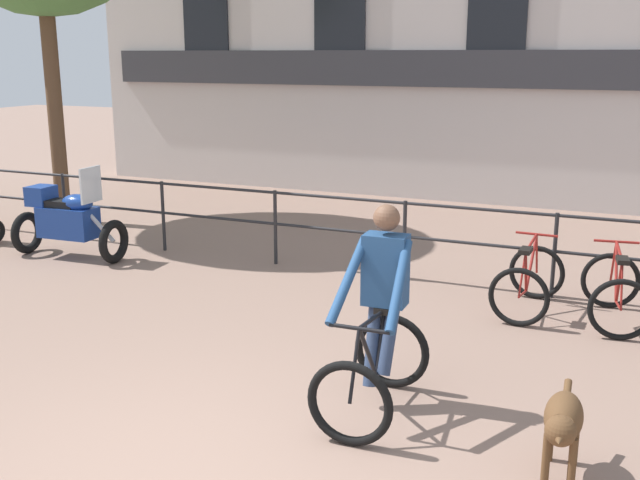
% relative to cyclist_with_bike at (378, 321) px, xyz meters
% --- Properties ---
extents(ground_plane, '(60.00, 60.00, 0.00)m').
position_rel_cyclist_with_bike_xyz_m(ground_plane, '(-0.89, -1.61, -0.76)').
color(ground_plane, '#8E7060').
extents(canal_railing, '(15.05, 0.05, 1.05)m').
position_rel_cyclist_with_bike_xyz_m(canal_railing, '(-0.89, 3.59, -0.05)').
color(canal_railing, '#232326').
rests_on(canal_railing, ground_plane).
extents(cyclist_with_bike, '(0.72, 1.19, 1.70)m').
position_rel_cyclist_with_bike_xyz_m(cyclist_with_bike, '(0.00, 0.00, 0.00)').
color(cyclist_with_bike, black).
rests_on(cyclist_with_bike, ground_plane).
extents(dog, '(0.28, 0.95, 0.63)m').
position_rel_cyclist_with_bike_xyz_m(dog, '(1.53, -0.54, -0.32)').
color(dog, brown).
rests_on(dog, ground_plane).
extents(parked_motorcycle, '(1.67, 0.70, 1.35)m').
position_rel_cyclist_with_bike_xyz_m(parked_motorcycle, '(-5.66, 2.69, -0.20)').
color(parked_motorcycle, black).
rests_on(parked_motorcycle, ground_plane).
extents(parked_bicycle_near_lamp, '(0.71, 1.14, 0.86)m').
position_rel_cyclist_with_bike_xyz_m(parked_bicycle_near_lamp, '(0.79, 2.94, -0.41)').
color(parked_bicycle_near_lamp, black).
rests_on(parked_bicycle_near_lamp, ground_plane).
extents(parked_bicycle_mid_left, '(0.81, 1.19, 0.86)m').
position_rel_cyclist_with_bike_xyz_m(parked_bicycle_mid_left, '(1.72, 2.94, -0.41)').
color(parked_bicycle_mid_left, black).
rests_on(parked_bicycle_mid_left, ground_plane).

